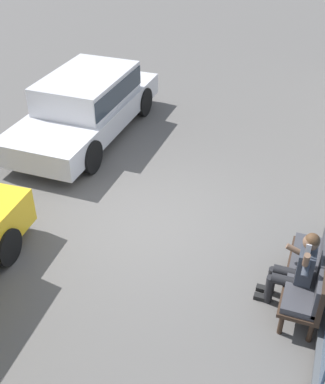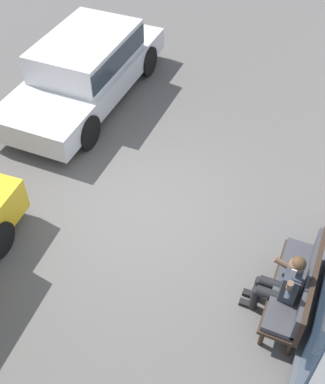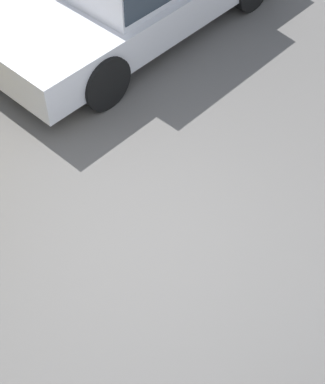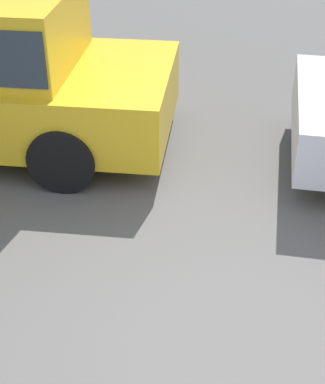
# 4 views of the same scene
# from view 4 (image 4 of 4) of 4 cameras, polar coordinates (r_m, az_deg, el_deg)

# --- Properties ---
(ground_plane) EXTENTS (60.00, 60.00, 0.00)m
(ground_plane) POSITION_cam_4_polar(r_m,az_deg,el_deg) (3.94, 7.15, -15.47)
(ground_plane) COLOR #565451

